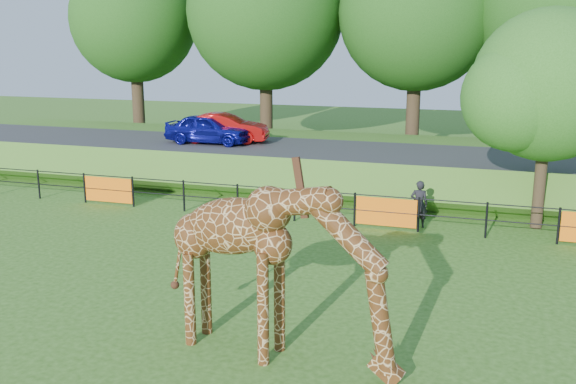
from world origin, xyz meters
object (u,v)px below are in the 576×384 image
visitor (419,204)px  car_red (224,128)px  car_blue (208,129)px  giraffe (278,272)px  tree_east (552,91)px

visitor → car_red: bearing=-38.5°
car_blue → car_red: size_ratio=0.98×
giraffe → car_red: bearing=126.5°
giraffe → car_blue: (-8.20, 14.79, 0.36)m
car_blue → car_red: 0.73m
giraffe → car_blue: 16.92m
giraffe → car_red: (-7.70, 15.31, 0.35)m
car_blue → car_red: (0.51, 0.52, -0.01)m
car_red → tree_east: bearing=-120.9°
car_red → tree_east: 13.80m
car_red → giraffe: bearing=-164.1°
car_blue → visitor: 11.06m
giraffe → visitor: bearing=91.2°
giraffe → car_blue: bearing=128.8°
giraffe → visitor: giraffe is taller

